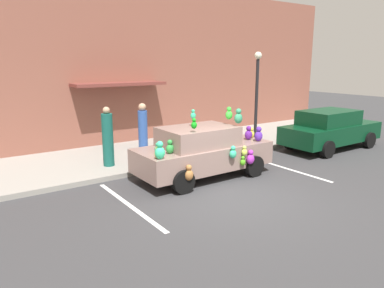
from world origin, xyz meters
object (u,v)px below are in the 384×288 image
(parked_sedan_behind, at_px, (330,129))
(teddy_bear_on_sidewalk, at_px, (181,149))
(street_lamp_post, at_px, (257,89))
(pedestrian_walking_past, at_px, (143,131))
(plush_covered_car, at_px, (203,151))
(pedestrian_near_shopfront, at_px, (108,139))

(parked_sedan_behind, relative_size, teddy_bear_on_sidewalk, 6.69)
(street_lamp_post, xyz_separation_m, pedestrian_walking_past, (-4.42, 0.98, -1.34))
(pedestrian_walking_past, bearing_deg, plush_covered_car, -78.56)
(plush_covered_car, distance_m, pedestrian_near_shopfront, 3.06)
(parked_sedan_behind, distance_m, teddy_bear_on_sidewalk, 6.15)
(pedestrian_near_shopfront, bearing_deg, plush_covered_car, -48.71)
(pedestrian_walking_past, bearing_deg, parked_sedan_behind, -21.20)
(parked_sedan_behind, relative_size, pedestrian_walking_past, 2.36)
(plush_covered_car, xyz_separation_m, street_lamp_post, (3.87, 1.75, 1.58))
(teddy_bear_on_sidewalk, distance_m, pedestrian_near_shopfront, 2.54)
(pedestrian_near_shopfront, bearing_deg, teddy_bear_on_sidewalk, -12.19)
(plush_covered_car, xyz_separation_m, parked_sedan_behind, (6.31, 0.07, -0.01))
(teddy_bear_on_sidewalk, relative_size, street_lamp_post, 0.18)
(parked_sedan_behind, xyz_separation_m, pedestrian_walking_past, (-6.86, 2.66, 0.25))
(teddy_bear_on_sidewalk, bearing_deg, parked_sedan_behind, -16.05)
(plush_covered_car, height_order, pedestrian_walking_past, plush_covered_car)
(pedestrian_near_shopfront, bearing_deg, parked_sedan_behind, -14.94)
(teddy_bear_on_sidewalk, bearing_deg, plush_covered_car, -102.96)
(plush_covered_car, bearing_deg, street_lamp_post, 24.34)
(plush_covered_car, height_order, street_lamp_post, street_lamp_post)
(plush_covered_car, distance_m, parked_sedan_behind, 6.31)
(teddy_bear_on_sidewalk, relative_size, pedestrian_walking_past, 0.35)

